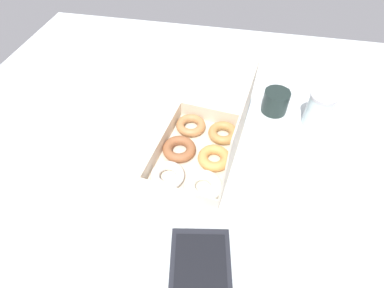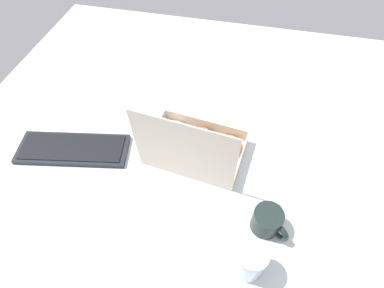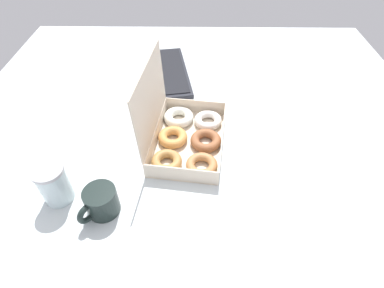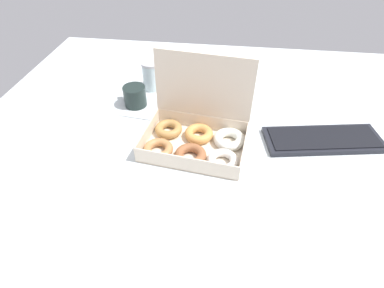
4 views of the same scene
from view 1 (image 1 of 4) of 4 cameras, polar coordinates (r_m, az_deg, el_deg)
The scene contains 5 objects.
ground_plane at distance 92.99cm, azimuth -1.23°, elevation -4.68°, with size 180.00×180.00×2.00cm, color silver.
donut_box at distance 91.29cm, azimuth 1.75°, elevation -1.46°, with size 36.69×28.12×28.92cm.
coffee_mug at distance 111.42cm, azimuth 15.75°, elevation 7.90°, with size 11.38×9.93×8.26cm.
glass_jar at distance 109.28cm, azimuth 23.00°, elevation 6.03°, with size 8.68×8.68×12.43cm.
paper_napkin at distance 112.46cm, azimuth -10.12°, elevation 6.76°, with size 14.53×12.35×0.15cm, color white.
Camera 1 is at (54.84, 12.97, 72.97)cm, focal length 28.00 mm.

